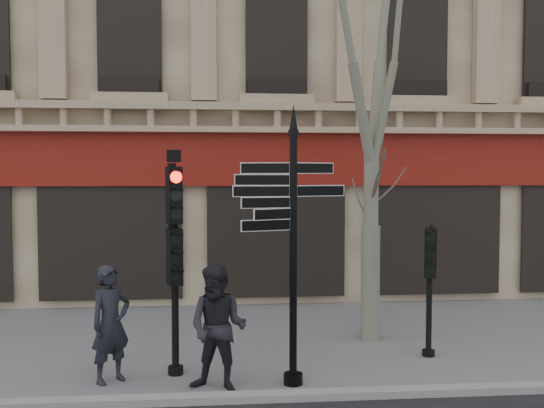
% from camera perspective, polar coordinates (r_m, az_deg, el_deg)
% --- Properties ---
extents(ground, '(80.00, 80.00, 0.00)m').
position_cam_1_polar(ground, '(10.52, 3.08, -15.16)').
color(ground, slate).
rests_on(ground, ground).
extents(kerb, '(80.00, 0.25, 0.12)m').
position_cam_1_polar(kerb, '(9.20, 4.39, -17.50)').
color(kerb, gray).
rests_on(kerb, ground).
extents(building, '(28.00, 15.52, 18.00)m').
position_cam_1_polar(building, '(23.14, -1.49, 17.29)').
color(building, gray).
rests_on(building, ground).
extents(fingerpost, '(1.98, 1.98, 4.31)m').
position_cam_1_polar(fingerpost, '(9.22, 2.03, 0.61)').
color(fingerpost, black).
rests_on(fingerpost, ground).
extents(traffic_signal_main, '(0.47, 0.40, 3.63)m').
position_cam_1_polar(traffic_signal_main, '(9.85, -9.16, -2.77)').
color(traffic_signal_main, black).
rests_on(traffic_signal_main, ground).
extents(traffic_signal_secondary, '(0.46, 0.40, 2.30)m').
position_cam_1_polar(traffic_signal_secondary, '(11.14, 14.61, -5.74)').
color(traffic_signal_secondary, black).
rests_on(traffic_signal_secondary, ground).
extents(plane_tree, '(3.26, 3.26, 8.67)m').
position_cam_1_polar(plane_tree, '(12.21, 9.44, 16.23)').
color(plane_tree, gray).
rests_on(plane_tree, ground).
extents(pedestrian_a, '(0.79, 0.77, 1.84)m').
position_cam_1_polar(pedestrian_a, '(9.93, -14.94, -10.85)').
color(pedestrian_a, black).
rests_on(pedestrian_a, ground).
extents(pedestrian_b, '(1.12, 1.00, 1.90)m').
position_cam_1_polar(pedestrian_b, '(9.28, -5.09, -11.54)').
color(pedestrian_b, black).
rests_on(pedestrian_b, ground).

